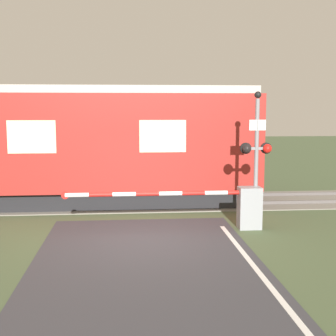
{
  "coord_description": "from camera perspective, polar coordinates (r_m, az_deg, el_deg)",
  "views": [
    {
      "loc": [
        -0.39,
        -11.23,
        3.24
      ],
      "look_at": [
        0.72,
        1.41,
        1.59
      ],
      "focal_mm": 50.0,
      "sensor_mm": 36.0,
      "label": 1
    }
  ],
  "objects": [
    {
      "name": "track_bed",
      "position": [
        16.02,
        -3.55,
        -4.18
      ],
      "size": [
        36.0,
        3.2,
        0.13
      ],
      "color": "slate",
      "rests_on": "ground_plane"
    },
    {
      "name": "signal_post",
      "position": [
        12.71,
        10.75,
        2.0
      ],
      "size": [
        0.86,
        0.26,
        3.66
      ],
      "color": "gray",
      "rests_on": "ground_plane"
    },
    {
      "name": "crossing_barrier",
      "position": [
        12.64,
        8.12,
        -4.53
      ],
      "size": [
        5.26,
        0.44,
        1.13
      ],
      "color": "gray",
      "rests_on": "ground_plane"
    },
    {
      "name": "train",
      "position": [
        15.98,
        -15.21,
        2.71
      ],
      "size": [
        14.22,
        3.01,
        3.91
      ],
      "color": "black",
      "rests_on": "ground_plane"
    },
    {
      "name": "ground_plane",
      "position": [
        11.69,
        -2.96,
        -8.68
      ],
      "size": [
        80.0,
        80.0,
        0.0
      ],
      "primitive_type": "plane",
      "color": "#475638"
    }
  ]
}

